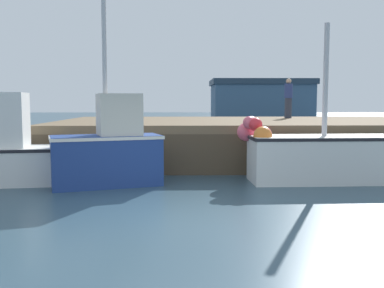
{
  "coord_description": "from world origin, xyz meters",
  "views": [
    {
      "loc": [
        0.24,
        -8.3,
        2.14
      ],
      "look_at": [
        0.56,
        4.98,
        0.87
      ],
      "focal_mm": 41.63,
      "sensor_mm": 36.0,
      "label": 1
    }
  ],
  "objects": [
    {
      "name": "ground",
      "position": [
        0.0,
        0.0,
        -0.05
      ],
      "size": [
        120.0,
        160.0,
        0.1
      ],
      "color": "#2D4756"
    },
    {
      "name": "pier",
      "position": [
        2.57,
        7.79,
        1.21
      ],
      "size": [
        13.62,
        7.66,
        1.45
      ],
      "color": "brown",
      "rests_on": "ground"
    },
    {
      "name": "fishing_boat_near_right",
      "position": [
        -1.61,
        2.99,
        0.93
      ],
      "size": [
        2.98,
        1.96,
        5.19
      ],
      "color": "navy",
      "rests_on": "ground"
    },
    {
      "name": "fishing_boat_mid",
      "position": [
        3.91,
        3.36,
        0.71
      ],
      "size": [
        4.24,
        1.55,
        4.17
      ],
      "color": "silver",
      "rests_on": "ground"
    },
    {
      "name": "dockworker",
      "position": [
        4.69,
        10.2,
        2.27
      ],
      "size": [
        0.34,
        0.34,
        1.64
      ],
      "color": "#2D3342",
      "rests_on": "pier"
    },
    {
      "name": "warehouse",
      "position": [
        7.66,
        33.64,
        2.1
      ],
      "size": [
        9.27,
        6.37,
        4.17
      ],
      "color": "#385675",
      "rests_on": "ground"
    }
  ]
}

